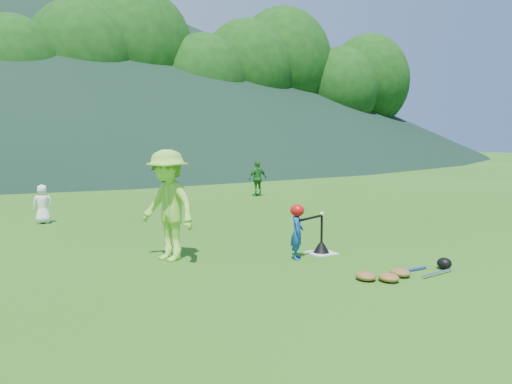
% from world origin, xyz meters
% --- Properties ---
extents(ground, '(120.00, 120.00, 0.00)m').
position_xyz_m(ground, '(0.00, 0.00, 0.00)').
color(ground, '#2A5914').
rests_on(ground, ground).
extents(home_plate, '(0.45, 0.45, 0.02)m').
position_xyz_m(home_plate, '(0.00, 0.00, 0.01)').
color(home_plate, silver).
rests_on(home_plate, ground).
extents(baseball, '(0.08, 0.08, 0.08)m').
position_xyz_m(baseball, '(0.00, 0.00, 0.74)').
color(baseball, white).
rests_on(baseball, batting_tee).
extents(batter_child, '(0.38, 0.41, 0.94)m').
position_xyz_m(batter_child, '(-0.63, -0.13, 0.47)').
color(batter_child, '#154396').
rests_on(batter_child, ground).
extents(adult_coach, '(1.10, 1.41, 1.92)m').
position_xyz_m(adult_coach, '(-2.62, 0.89, 0.96)').
color(adult_coach, '#86CD3C').
rests_on(adult_coach, ground).
extents(fielder_a, '(0.52, 0.39, 0.97)m').
position_xyz_m(fielder_a, '(-4.13, 5.96, 0.49)').
color(fielder_a, white).
rests_on(fielder_a, ground).
extents(fielder_b, '(0.51, 0.41, 1.02)m').
position_xyz_m(fielder_b, '(0.54, 10.19, 0.51)').
color(fielder_b, black).
rests_on(fielder_b, ground).
extents(fielder_c, '(0.78, 0.38, 1.29)m').
position_xyz_m(fielder_c, '(3.35, 8.47, 0.64)').
color(fielder_c, '#216F21').
rests_on(fielder_c, ground).
extents(batting_tee, '(0.30, 0.30, 0.68)m').
position_xyz_m(batting_tee, '(0.00, 0.00, 0.13)').
color(batting_tee, black).
rests_on(batting_tee, home_plate).
extents(batter_gear, '(0.73, 0.27, 0.30)m').
position_xyz_m(batter_gear, '(-0.60, -0.13, 0.85)').
color(batter_gear, '#BB0C0F').
rests_on(batter_gear, ground).
extents(equipment_pile, '(1.80, 0.56, 0.19)m').
position_xyz_m(equipment_pile, '(0.15, -1.84, 0.07)').
color(equipment_pile, olive).
rests_on(equipment_pile, ground).
extents(outfield_fence, '(70.07, 0.08, 1.33)m').
position_xyz_m(outfield_fence, '(0.00, 28.00, 0.70)').
color(outfield_fence, gray).
rests_on(outfield_fence, ground).
extents(tree_line, '(70.04, 11.40, 14.82)m').
position_xyz_m(tree_line, '(0.20, 33.83, 8.21)').
color(tree_line, '#382314').
rests_on(tree_line, ground).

